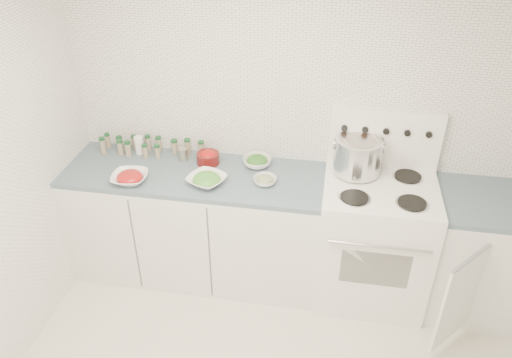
# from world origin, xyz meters

# --- Properties ---
(room_walls) EXTENTS (3.54, 3.04, 2.52)m
(room_walls) POSITION_xyz_m (0.00, 0.00, 1.56)
(room_walls) COLOR white
(room_walls) RESTS_ON ground
(counter_left) EXTENTS (1.85, 0.62, 0.90)m
(counter_left) POSITION_xyz_m (-0.82, 1.19, 0.45)
(counter_left) COLOR white
(counter_left) RESTS_ON ground
(stove) EXTENTS (0.76, 0.70, 1.36)m
(stove) POSITION_xyz_m (0.48, 1.19, 0.50)
(stove) COLOR white
(stove) RESTS_ON ground
(counter_right) EXTENTS (0.89, 0.92, 0.90)m
(counter_right) POSITION_xyz_m (1.30, 1.19, 0.45)
(counter_right) COLOR white
(counter_right) RESTS_ON ground
(stock_pot) EXTENTS (0.35, 0.32, 0.25)m
(stock_pot) POSITION_xyz_m (0.31, 1.34, 1.08)
(stock_pot) COLOR silver
(stock_pot) RESTS_ON stove
(bowl_tomato) EXTENTS (0.26, 0.26, 0.08)m
(bowl_tomato) POSITION_xyz_m (-1.22, 1.00, 0.93)
(bowl_tomato) COLOR white
(bowl_tomato) RESTS_ON counter_left
(bowl_snowpea) EXTENTS (0.32, 0.32, 0.08)m
(bowl_snowpea) POSITION_xyz_m (-0.69, 1.07, 0.94)
(bowl_snowpea) COLOR white
(bowl_snowpea) RESTS_ON counter_left
(bowl_broccoli) EXTENTS (0.27, 0.27, 0.08)m
(bowl_broccoli) POSITION_xyz_m (-0.39, 1.36, 0.94)
(bowl_broccoli) COLOR white
(bowl_broccoli) RESTS_ON counter_left
(bowl_zucchini) EXTENTS (0.16, 0.16, 0.06)m
(bowl_zucchini) POSITION_xyz_m (-0.30, 1.14, 0.93)
(bowl_zucchini) COLOR white
(bowl_zucchini) RESTS_ON counter_left
(bowl_pepper) EXTENTS (0.16, 0.16, 0.10)m
(bowl_pepper) POSITION_xyz_m (-0.75, 1.34, 0.95)
(bowl_pepper) COLOR #560F0E
(bowl_pepper) RESTS_ON counter_left
(salt_canister) EXTENTS (0.07, 0.07, 0.14)m
(salt_canister) POSITION_xyz_m (-1.30, 1.40, 0.97)
(salt_canister) COLOR white
(salt_canister) RESTS_ON counter_left
(tin_can) EXTENTS (0.07, 0.07, 0.10)m
(tin_can) POSITION_xyz_m (-0.94, 1.35, 0.95)
(tin_can) COLOR gray
(tin_can) RESTS_ON counter_left
(spice_cluster) EXTENTS (0.78, 0.15, 0.13)m
(spice_cluster) POSITION_xyz_m (-1.25, 1.41, 0.96)
(spice_cluster) COLOR gray
(spice_cluster) RESTS_ON counter_left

